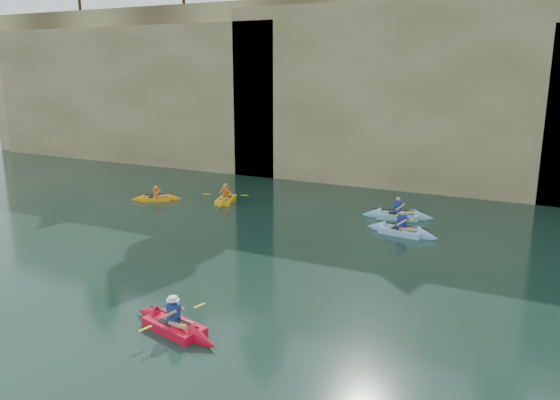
% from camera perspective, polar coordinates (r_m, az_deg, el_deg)
% --- Properties ---
extents(ground, '(160.00, 160.00, 0.00)m').
position_cam_1_polar(ground, '(15.86, -14.28, -14.04)').
color(ground, black).
rests_on(ground, ground).
extents(cliff, '(70.00, 16.00, 12.00)m').
position_cam_1_polar(cliff, '(41.54, 13.75, 11.60)').
color(cliff, tan).
rests_on(cliff, ground).
extents(cliff_slab_west, '(26.00, 2.40, 10.56)m').
position_cam_1_polar(cliff_slab_west, '(44.31, -15.34, 10.69)').
color(cliff_slab_west, tan).
rests_on(cliff_slab_west, ground).
extents(cliff_slab_center, '(24.00, 2.40, 11.40)m').
position_cam_1_polar(cliff_slab_center, '(33.90, 14.14, 10.67)').
color(cliff_slab_center, tan).
rests_on(cliff_slab_center, ground).
extents(sea_cave_west, '(4.50, 1.00, 4.00)m').
position_cam_1_polar(sea_cave_west, '(42.79, -13.63, 6.28)').
color(sea_cave_west, black).
rests_on(sea_cave_west, ground).
extents(sea_cave_center, '(3.50, 1.00, 3.20)m').
position_cam_1_polar(sea_cave_center, '(35.53, 4.02, 4.52)').
color(sea_cave_center, black).
rests_on(sea_cave_center, ground).
extents(main_kayaker, '(3.54, 2.30, 1.29)m').
position_cam_1_polar(main_kayaker, '(16.10, -11.00, -12.74)').
color(main_kayaker, red).
rests_on(main_kayaker, ground).
extents(kayaker_orange, '(2.78, 2.04, 1.08)m').
position_cam_1_polar(kayaker_orange, '(31.22, -12.78, 0.17)').
color(kayaker_orange, orange).
rests_on(kayaker_orange, ground).
extents(kayaker_ltblue_near, '(3.47, 2.59, 1.34)m').
position_cam_1_polar(kayaker_ltblue_near, '(24.94, 12.57, -3.17)').
color(kayaker_ltblue_near, '#8DB8EC').
rests_on(kayaker_ltblue_near, ground).
extents(kayaker_yellow, '(2.46, 3.28, 1.31)m').
position_cam_1_polar(kayaker_yellow, '(30.24, -5.69, 0.07)').
color(kayaker_yellow, '#FFB215').
rests_on(kayaker_yellow, ground).
extents(kayaker_ltblue_mid, '(3.61, 2.56, 1.34)m').
position_cam_1_polar(kayaker_ltblue_mid, '(27.48, 12.16, -1.57)').
color(kayaker_ltblue_mid, '#7EBDD3').
rests_on(kayaker_ltblue_mid, ground).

